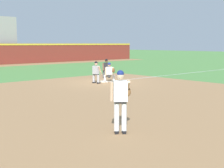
{
  "coord_description": "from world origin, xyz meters",
  "views": [
    {
      "loc": [
        -13.46,
        -16.07,
        2.62
      ],
      "look_at": [
        -5.19,
        -6.72,
        0.99
      ],
      "focal_mm": 50.0,
      "sensor_mm": 36.0,
      "label": 1
    }
  ],
  "objects": [
    {
      "name": "baseball",
      "position": [
        -3.66,
        -5.13,
        0.04
      ],
      "size": [
        0.07,
        0.07,
        0.07
      ],
      "primitive_type": "sphere",
      "color": "white",
      "rests_on": "ground"
    },
    {
      "name": "first_base_bag",
      "position": [
        0.0,
        0.0,
        0.04
      ],
      "size": [
        0.38,
        0.38,
        0.09
      ],
      "primitive_type": "cube",
      "color": "white",
      "rests_on": "ground"
    },
    {
      "name": "infield_dirt_patch",
      "position": [
        -3.71,
        -4.8,
        0.0
      ],
      "size": [
        18.0,
        18.0,
        0.01
      ],
      "primitive_type": "cube",
      "color": "#9E754C",
      "rests_on": "ground"
    },
    {
      "name": "first_baseman",
      "position": [
        0.32,
        -0.24,
        0.73
      ],
      "size": [
        0.71,
        1.09,
        1.34
      ],
      "color": "black",
      "rests_on": "ground"
    },
    {
      "name": "baserunner",
      "position": [
        -0.75,
        -0.12,
        0.79
      ],
      "size": [
        0.5,
        0.63,
        1.46
      ],
      "color": "black",
      "rests_on": "ground"
    },
    {
      "name": "foul_line_stripe",
      "position": [
        8.53,
        0.0,
        0.01
      ],
      "size": [
        17.05,
        0.1,
        0.0
      ],
      "primitive_type": "cube",
      "color": "white",
      "rests_on": "ground"
    },
    {
      "name": "ground_plane",
      "position": [
        0.0,
        0.0,
        0.0
      ],
      "size": [
        160.0,
        160.0,
        0.0
      ],
      "primitive_type": "plane",
      "color": "#518942"
    },
    {
      "name": "pitcher",
      "position": [
        -7.38,
        -9.58,
        1.06
      ],
      "size": [
        0.85,
        0.54,
        1.86
      ],
      "color": "black",
      "rests_on": "ground"
    },
    {
      "name": "umpire",
      "position": [
        1.93,
        1.98,
        0.79
      ],
      "size": [
        0.68,
        0.66,
        1.46
      ],
      "color": "black",
      "rests_on": "ground"
    }
  ]
}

